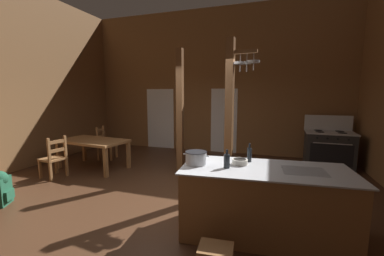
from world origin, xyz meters
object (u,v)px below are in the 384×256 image
at_px(ladderback_chair_near_window, 54,158).
at_px(ladderback_chair_by_post, 106,144).
at_px(dining_table, 93,143).
at_px(mixing_bowl_on_counter, 240,162).
at_px(stockpot_on_counter, 196,158).
at_px(bottle_short_on_counter, 227,161).
at_px(stove_range, 328,149).
at_px(backpack, 0,187).
at_px(kitchen_island, 264,202).
at_px(bottle_tall_on_counter, 249,154).

xyz_separation_m(ladderback_chair_near_window, ladderback_chair_by_post, (0.04, 1.72, 0.00)).
distance_m(dining_table, ladderback_chair_by_post, 0.94).
distance_m(ladderback_chair_by_post, mixing_bowl_on_counter, 4.88).
distance_m(stockpot_on_counter, bottle_short_on_counter, 0.43).
distance_m(stove_range, bottle_short_on_counter, 4.31).
bearing_deg(backpack, mixing_bowl_on_counter, 8.06).
height_order(ladderback_chair_near_window, mixing_bowl_on_counter, mixing_bowl_on_counter).
height_order(ladderback_chair_near_window, ladderback_chair_by_post, same).
bearing_deg(backpack, stockpot_on_counter, 6.48).
bearing_deg(backpack, kitchen_island, 6.47).
bearing_deg(ladderback_chair_near_window, dining_table, 67.74).
bearing_deg(ladderback_chair_by_post, ladderback_chair_near_window, -91.46).
bearing_deg(ladderback_chair_by_post, stove_range, 10.19).
height_order(bottle_tall_on_counter, bottle_short_on_counter, bottle_tall_on_counter).
height_order(stove_range, backpack, stove_range).
relative_size(dining_table, stockpot_on_counter, 4.90).
height_order(dining_table, bottle_tall_on_counter, bottle_tall_on_counter).
relative_size(kitchen_island, bottle_tall_on_counter, 8.36).
xyz_separation_m(ladderback_chair_near_window, stockpot_on_counter, (3.63, -0.96, 0.56)).
relative_size(stove_range, mixing_bowl_on_counter, 6.21).
distance_m(stockpot_on_counter, bottle_tall_on_counter, 0.77).
xyz_separation_m(backpack, stockpot_on_counter, (3.36, 0.38, 0.70)).
height_order(ladderback_chair_near_window, bottle_tall_on_counter, bottle_tall_on_counter).
distance_m(kitchen_island, dining_table, 4.53).
relative_size(stove_range, dining_table, 0.73).
bearing_deg(mixing_bowl_on_counter, ladderback_chair_by_post, 148.98).
bearing_deg(mixing_bowl_on_counter, dining_table, 157.02).
distance_m(stove_range, ladderback_chair_near_window, 6.65).
bearing_deg(kitchen_island, stove_range, 67.74).
distance_m(kitchen_island, bottle_tall_on_counter, 0.66).
relative_size(dining_table, ladderback_chair_by_post, 1.89).
bearing_deg(bottle_short_on_counter, stockpot_on_counter, 175.12).
relative_size(kitchen_island, mixing_bowl_on_counter, 10.51).
distance_m(ladderback_chair_near_window, mixing_bowl_on_counter, 4.31).
xyz_separation_m(kitchen_island, bottle_tall_on_counter, (-0.23, 0.25, 0.57)).
bearing_deg(mixing_bowl_on_counter, kitchen_island, -12.22).
relative_size(backpack, bottle_short_on_counter, 2.42).
distance_m(dining_table, mixing_bowl_on_counter, 4.20).
height_order(kitchen_island, backpack, kitchen_island).
relative_size(kitchen_island, bottle_short_on_counter, 9.08).
bearing_deg(dining_table, mixing_bowl_on_counter, -22.98).
height_order(ladderback_chair_near_window, stockpot_on_counter, stockpot_on_counter).
height_order(dining_table, ladderback_chair_near_window, ladderback_chair_near_window).
distance_m(ladderback_chair_near_window, ladderback_chair_by_post, 1.72).
distance_m(stove_range, ladderback_chair_by_post, 6.09).
bearing_deg(bottle_tall_on_counter, bottle_short_on_counter, -122.86).
relative_size(stove_range, backpack, 2.21).
height_order(stockpot_on_counter, mixing_bowl_on_counter, stockpot_on_counter).
xyz_separation_m(ladderback_chair_by_post, bottle_short_on_counter, (4.02, -2.71, 0.57)).
relative_size(dining_table, ladderback_chair_near_window, 1.89).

